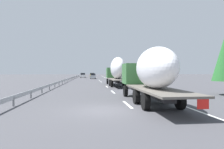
# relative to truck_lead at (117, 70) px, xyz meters

# --- Properties ---
(ground_plane) EXTENTS (260.00, 260.00, 0.00)m
(ground_plane) POSITION_rel_truck_lead_xyz_m (19.13, 3.60, -2.59)
(ground_plane) COLOR #424247
(lane_stripe_0) EXTENTS (3.20, 0.20, 0.01)m
(lane_stripe_0) POSITION_rel_truck_lead_xyz_m (-18.87, 1.80, -2.58)
(lane_stripe_0) COLOR white
(lane_stripe_0) RESTS_ON ground_plane
(lane_stripe_1) EXTENTS (3.20, 0.20, 0.01)m
(lane_stripe_1) POSITION_rel_truck_lead_xyz_m (-10.01, 1.80, -2.58)
(lane_stripe_1) COLOR white
(lane_stripe_1) RESTS_ON ground_plane
(lane_stripe_2) EXTENTS (3.20, 0.20, 0.01)m
(lane_stripe_2) POSITION_rel_truck_lead_xyz_m (-1.73, 1.80, -2.58)
(lane_stripe_2) COLOR white
(lane_stripe_2) RESTS_ON ground_plane
(lane_stripe_3) EXTENTS (3.20, 0.20, 0.01)m
(lane_stripe_3) POSITION_rel_truck_lead_xyz_m (13.53, 1.80, -2.58)
(lane_stripe_3) COLOR white
(lane_stripe_3) RESTS_ON ground_plane
(lane_stripe_4) EXTENTS (3.20, 0.20, 0.01)m
(lane_stripe_4) POSITION_rel_truck_lead_xyz_m (21.16, 1.80, -2.58)
(lane_stripe_4) COLOR white
(lane_stripe_4) RESTS_ON ground_plane
(lane_stripe_5) EXTENTS (3.20, 0.20, 0.01)m
(lane_stripe_5) POSITION_rel_truck_lead_xyz_m (31.80, 1.80, -2.58)
(lane_stripe_5) COLOR white
(lane_stripe_5) RESTS_ON ground_plane
(lane_stripe_6) EXTENTS (3.20, 0.20, 0.01)m
(lane_stripe_6) POSITION_rel_truck_lead_xyz_m (41.56, 1.80, -2.58)
(lane_stripe_6) COLOR white
(lane_stripe_6) RESTS_ON ground_plane
(lane_stripe_7) EXTENTS (3.20, 0.20, 0.01)m
(lane_stripe_7) POSITION_rel_truck_lead_xyz_m (55.05, 1.80, -2.58)
(lane_stripe_7) COLOR white
(lane_stripe_7) RESTS_ON ground_plane
(edge_line_right) EXTENTS (110.00, 0.20, 0.01)m
(edge_line_right) POSITION_rel_truck_lead_xyz_m (24.13, -1.90, -2.58)
(edge_line_right) COLOR white
(edge_line_right) RESTS_ON ground_plane
(truck_lead) EXTENTS (14.09, 2.55, 4.65)m
(truck_lead) POSITION_rel_truck_lead_xyz_m (0.00, 0.00, 0.00)
(truck_lead) COLOR #387038
(truck_lead) RESTS_ON ground_plane
(truck_trailing) EXTENTS (12.44, 2.55, 4.02)m
(truck_trailing) POSITION_rel_truck_lead_xyz_m (-18.34, -0.00, -0.28)
(truck_trailing) COLOR #387038
(truck_trailing) RESTS_ON ground_plane
(car_silver_hatch) EXTENTS (4.79, 1.78, 1.77)m
(car_silver_hatch) POSITION_rel_truck_lead_xyz_m (33.93, 3.36, -1.68)
(car_silver_hatch) COLOR #ADB2B7
(car_silver_hatch) RESTS_ON ground_plane
(car_white_van) EXTENTS (4.43, 1.91, 1.86)m
(car_white_van) POSITION_rel_truck_lead_xyz_m (45.93, 7.03, -1.65)
(car_white_van) COLOR white
(car_white_van) RESTS_ON ground_plane
(car_yellow_coupe) EXTENTS (4.36, 1.81, 1.82)m
(car_yellow_coupe) POSITION_rel_truck_lead_xyz_m (55.28, 3.43, -1.66)
(car_yellow_coupe) COLOR gold
(car_yellow_coupe) RESTS_ON ground_plane
(road_sign) EXTENTS (0.10, 0.90, 3.15)m
(road_sign) POSITION_rel_truck_lead_xyz_m (26.14, -3.10, -0.41)
(road_sign) COLOR gray
(road_sign) RESTS_ON ground_plane
(tree_0) EXTENTS (3.30, 3.30, 5.55)m
(tree_0) POSITION_rel_truck_lead_xyz_m (61.09, -6.38, 0.83)
(tree_0) COLOR #472D19
(tree_0) RESTS_ON ground_plane
(tree_1) EXTENTS (3.92, 3.92, 6.51)m
(tree_1) POSITION_rel_truck_lead_xyz_m (61.28, -9.71, 1.33)
(tree_1) COLOR #472D19
(tree_1) RESTS_ON ground_plane
(tree_2) EXTENTS (3.98, 3.98, 6.61)m
(tree_2) POSITION_rel_truck_lead_xyz_m (8.14, -8.86, 1.67)
(tree_2) COLOR #472D19
(tree_2) RESTS_ON ground_plane
(tree_4) EXTENTS (3.83, 3.83, 5.28)m
(tree_4) POSITION_rel_truck_lead_xyz_m (57.56, -7.95, 0.65)
(tree_4) COLOR #472D19
(tree_4) RESTS_ON ground_plane
(guardrail_median) EXTENTS (94.00, 0.10, 0.76)m
(guardrail_median) POSITION_rel_truck_lead_xyz_m (22.13, 9.60, -2.01)
(guardrail_median) COLOR #9EA0A5
(guardrail_median) RESTS_ON ground_plane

